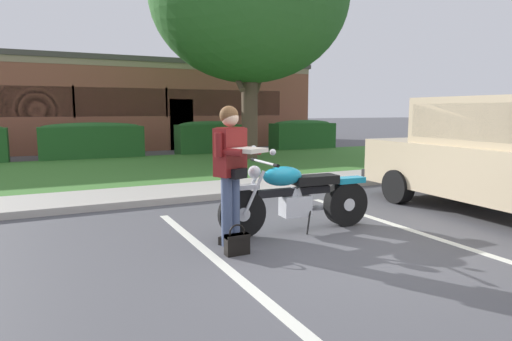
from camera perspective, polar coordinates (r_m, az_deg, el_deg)
ground_plane at (r=5.56m, az=8.72°, el=-9.58°), size 140.00×140.00×0.00m
curb_strip at (r=8.36m, az=-4.22°, el=-3.20°), size 60.00×0.20×0.12m
concrete_walk at (r=9.15m, az=-6.22°, el=-2.40°), size 60.00×1.50×0.08m
grass_lawn at (r=12.84m, az=-12.18°, el=0.37°), size 60.00×6.28×0.06m
stall_stripe_0 at (r=5.12m, az=-5.54°, el=-11.04°), size 0.12×4.40×0.01m
stall_stripe_1 at (r=6.64m, az=18.45°, el=-6.99°), size 0.12×4.40×0.01m
motorcycle at (r=6.10m, az=5.99°, el=-3.33°), size 2.24×0.82×1.18m
rider_person at (r=5.35m, az=-3.16°, el=0.85°), size 0.58×0.66×1.70m
handbag at (r=5.15m, az=-2.45°, el=-9.23°), size 0.28×0.13×0.36m
hedge_center_left at (r=15.91m, az=-20.37°, el=3.71°), size 3.32×0.90×1.24m
hedge_center_right at (r=16.85m, az=-6.10°, el=4.36°), size 2.44×0.90×1.24m
hedge_right at (r=18.69m, az=6.03°, el=4.70°), size 2.76×0.90×1.24m
brick_building at (r=22.63m, az=-23.23°, el=7.77°), size 20.85×9.45×3.76m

